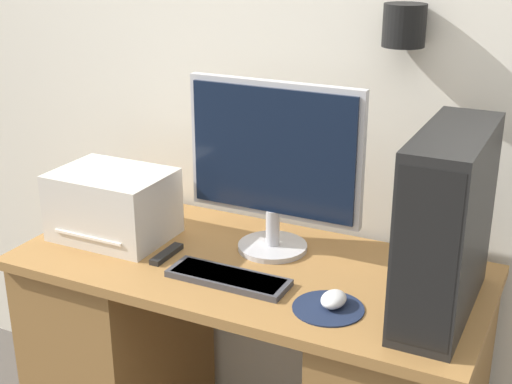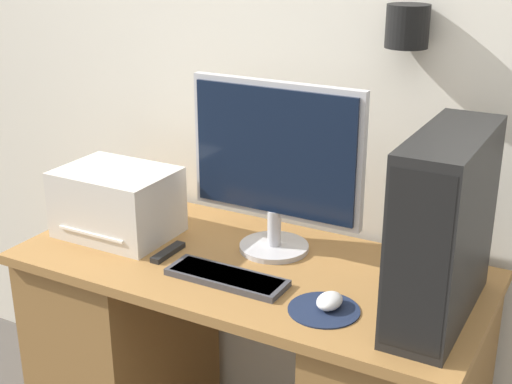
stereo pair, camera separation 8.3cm
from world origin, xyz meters
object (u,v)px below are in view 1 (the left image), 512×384
Objects in this scene: mouse at (334,299)px; printer at (113,205)px; monitor at (274,159)px; computer_tower at (446,225)px; keyboard at (227,277)px; remote_control at (167,254)px.

mouse is 0.25× the size of printer.
monitor is 6.10× the size of mouse.
computer_tower reaches higher than mouse.
keyboard is 0.31m from mouse.
remote_control is at bearing 173.51° from mouse.
monitor is 3.84× the size of remote_control.
keyboard reaches higher than remote_control.
mouse is at bearing -41.04° from monitor.
keyboard is (-0.03, -0.24, -0.27)m from monitor.
remote_control is (0.23, -0.06, -0.10)m from printer.
monitor is at bearing 164.52° from computer_tower.
monitor is 0.42m from remote_control.
monitor is at bearing 35.80° from remote_control.
mouse is at bearing -1.11° from keyboard.
monitor is 0.36m from keyboard.
remote_control is at bearing -144.20° from monitor.
keyboard is 2.46× the size of remote_control.
monitor is 0.46m from mouse.
printer is at bearing 171.33° from mouse.
monitor is at bearing 15.08° from printer.
printer reaches higher than keyboard.
printer is 2.50× the size of remote_control.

